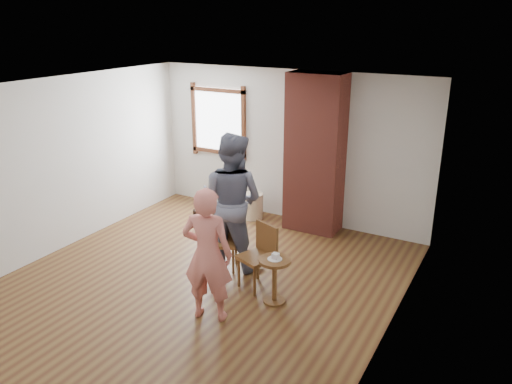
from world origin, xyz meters
TOP-DOWN VIEW (x-y plane):
  - ground at (0.00, 0.00)m, footprint 5.50×5.50m
  - room_shell at (-0.06, 0.61)m, footprint 5.04×5.52m
  - brick_chimney at (0.60, 2.50)m, footprint 0.90×0.50m
  - stoneware_crock at (-0.50, 2.40)m, footprint 0.44×0.44m
  - dark_pot at (-1.40, 1.93)m, footprint 0.15×0.15m
  - dining_chair_left at (0.03, 0.63)m, footprint 0.49×0.49m
  - dining_chair_right at (0.75, 0.39)m, footprint 0.52×0.52m
  - side_table at (1.10, 0.11)m, footprint 0.40×0.40m
  - cake_plate at (1.10, 0.11)m, footprint 0.18×0.18m
  - cake_slice at (1.11, 0.11)m, footprint 0.08×0.07m
  - man at (0.09, 0.75)m, footprint 0.97×0.76m
  - person_pink at (0.56, -0.55)m, footprint 0.68×0.54m

SIDE VIEW (x-z plane):
  - ground at x=0.00m, z-range 0.00..0.00m
  - dark_pot at x=-1.40m, z-range 0.00..0.14m
  - stoneware_crock at x=-0.50m, z-range 0.00..0.46m
  - side_table at x=1.10m, z-range 0.10..0.70m
  - dining_chair_left at x=0.03m, z-range 0.05..0.85m
  - dining_chair_right at x=0.75m, z-range 0.05..0.92m
  - cake_plate at x=1.10m, z-range 0.60..0.61m
  - cake_slice at x=1.11m, z-range 0.61..0.67m
  - person_pink at x=0.56m, z-range 0.00..1.64m
  - man at x=0.09m, z-range 0.00..1.95m
  - brick_chimney at x=0.60m, z-range 0.00..2.60m
  - room_shell at x=-0.06m, z-range 0.50..3.12m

